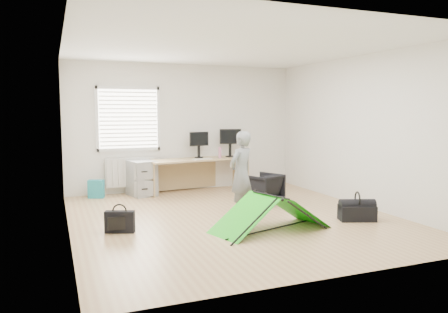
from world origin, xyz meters
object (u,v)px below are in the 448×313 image
object	(u,v)px
desk	(197,175)
filing_cabinet	(141,178)
person	(241,174)
storage_crate	(260,192)
monitor_right	(230,147)
monitor_left	(199,148)
kite	(270,213)
thermos	(220,152)
laptop_bag	(120,222)
duffel_bag	(357,213)
office_chair	(263,188)

from	to	relation	value
desk	filing_cabinet	world-z (taller)	filing_cabinet
person	storage_crate	distance (m)	1.58
monitor_right	monitor_left	bearing A→B (deg)	-171.35
monitor_left	kite	distance (m)	3.46
thermos	laptop_bag	distance (m)	3.64
monitor_left	monitor_right	world-z (taller)	monitor_right
laptop_bag	duffel_bag	size ratio (longest dim) A/B	0.75
desk	laptop_bag	bearing A→B (deg)	-135.32
office_chair	thermos	bearing A→B (deg)	-104.73
monitor_left	kite	xyz separation A→B (m)	(-0.04, -3.39, -0.65)
monitor_right	office_chair	bearing A→B (deg)	-78.86
office_chair	kite	bearing A→B (deg)	42.09
desk	kite	bearing A→B (deg)	-97.12
person	duffel_bag	world-z (taller)	person
thermos	kite	size ratio (longest dim) A/B	0.14
monitor_left	storage_crate	distance (m)	1.72
thermos	storage_crate	xyz separation A→B (m)	(0.42, -1.13, -0.70)
desk	duffel_bag	size ratio (longest dim) A/B	3.76
monitor_right	desk	bearing A→B (deg)	-162.67
monitor_right	person	size ratio (longest dim) A/B	0.34
kite	thermos	bearing A→B (deg)	64.89
storage_crate	duffel_bag	size ratio (longest dim) A/B	0.80
filing_cabinet	person	bearing A→B (deg)	-77.35
thermos	office_chair	size ratio (longest dim) A/B	0.38
desk	person	bearing A→B (deg)	-97.60
kite	duffel_bag	world-z (taller)	kite
filing_cabinet	monitor_right	bearing A→B (deg)	-12.72
laptop_bag	duffel_bag	world-z (taller)	laptop_bag
filing_cabinet	thermos	size ratio (longest dim) A/B	3.02
thermos	person	xyz separation A→B (m)	(-0.50, -2.27, -0.13)
desk	thermos	distance (m)	0.70
storage_crate	laptop_bag	size ratio (longest dim) A/B	1.07
thermos	person	world-z (taller)	person
storage_crate	kite	bearing A→B (deg)	-112.73
laptop_bag	kite	bearing A→B (deg)	3.35
filing_cabinet	kite	bearing A→B (deg)	-84.03
person	duffel_bag	distance (m)	1.92
person	kite	xyz separation A→B (m)	(0.03, -0.97, -0.44)
monitor_left	thermos	distance (m)	0.46
desk	monitor_right	size ratio (longest dim) A/B	4.41
filing_cabinet	duffel_bag	bearing A→B (deg)	-64.43
person	kite	bearing A→B (deg)	63.08
person	monitor_right	bearing A→B (deg)	-137.13
monitor_left	kite	bearing A→B (deg)	-98.73
filing_cabinet	storage_crate	bearing A→B (deg)	-43.67
monitor_right	kite	distance (m)	3.50
person	desk	bearing A→B (deg)	-118.54
filing_cabinet	person	distance (m)	2.64
laptop_bag	duffel_bag	distance (m)	3.62
thermos	person	bearing A→B (deg)	-102.48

